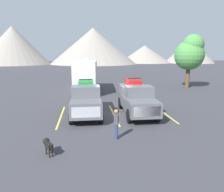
# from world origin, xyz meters

# --- Properties ---
(ground_plane) EXTENTS (240.00, 240.00, 0.00)m
(ground_plane) POSITION_xyz_m (0.00, 0.00, 0.00)
(ground_plane) COLOR #38383D
(pickup_truck_a) EXTENTS (2.24, 5.29, 2.57)m
(pickup_truck_a) POSITION_xyz_m (-2.03, -0.06, 1.22)
(pickup_truck_a) COLOR #595B60
(pickup_truck_a) RESTS_ON ground
(pickup_truck_b) EXTENTS (2.21, 5.47, 2.62)m
(pickup_truck_b) POSITION_xyz_m (1.71, -0.19, 1.22)
(pickup_truck_b) COLOR #595B60
(pickup_truck_b) RESTS_ON ground
(lot_stripe_a) EXTENTS (0.12, 5.50, 0.01)m
(lot_stripe_a) POSITION_xyz_m (-3.87, -0.20, 0.00)
(lot_stripe_a) COLOR gold
(lot_stripe_a) RESTS_ON ground
(lot_stripe_b) EXTENTS (0.12, 5.50, 0.01)m
(lot_stripe_b) POSITION_xyz_m (0.00, -0.20, 0.00)
(lot_stripe_b) COLOR gold
(lot_stripe_b) RESTS_ON ground
(lot_stripe_c) EXTENTS (0.12, 5.50, 0.01)m
(lot_stripe_c) POSITION_xyz_m (3.87, -0.20, 0.00)
(lot_stripe_c) COLOR gold
(lot_stripe_c) RESTS_ON ground
(camper_trailer_a) EXTENTS (2.99, 8.84, 3.92)m
(camper_trailer_a) POSITION_xyz_m (-1.89, 9.78, 2.06)
(camper_trailer_a) COLOR silver
(camper_trailer_a) RESTS_ON ground
(person_a) EXTENTS (0.23, 0.35, 1.62)m
(person_a) POSITION_xyz_m (-0.51, -4.70, 0.93)
(person_a) COLOR navy
(person_a) RESTS_ON ground
(dog) EXTENTS (0.53, 0.77, 0.72)m
(dog) POSITION_xyz_m (-3.81, -6.03, 0.49)
(dog) COLOR black
(dog) RESTS_ON ground
(tree_a) EXTENTS (3.79, 3.79, 6.92)m
(tree_a) POSITION_xyz_m (11.50, 10.69, 4.57)
(tree_a) COLOR brown
(tree_a) RESTS_ON ground
(mountain_ridge) EXTENTS (145.68, 40.50, 15.97)m
(mountain_ridge) POSITION_xyz_m (-13.60, 82.72, 6.97)
(mountain_ridge) COLOR gray
(mountain_ridge) RESTS_ON ground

